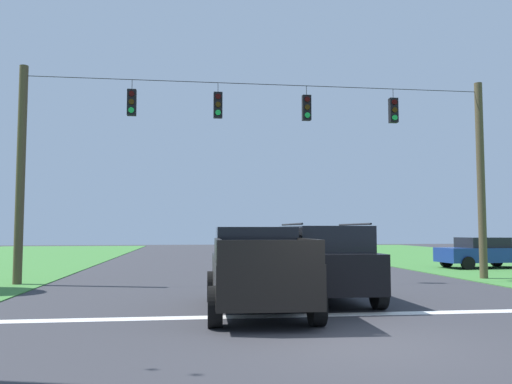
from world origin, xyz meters
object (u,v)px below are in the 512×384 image
object	(u,v)px
distant_car_crossing_white	(282,248)
pickup_truck	(257,269)
distant_car_oncoming	(483,252)
overhead_signal_span	(264,163)
suv_black	(322,261)

from	to	relation	value
distant_car_crossing_white	pickup_truck	bearing A→B (deg)	-101.93
distant_car_crossing_white	distant_car_oncoming	size ratio (longest dim) A/B	0.98
distant_car_oncoming	distant_car_crossing_white	bearing A→B (deg)	141.72
overhead_signal_span	pickup_truck	distance (m)	7.77
distant_car_crossing_white	distant_car_oncoming	world-z (taller)	same
overhead_signal_span	pickup_truck	world-z (taller)	overhead_signal_span
suv_black	distant_car_crossing_white	bearing A→B (deg)	83.27
overhead_signal_span	distant_car_oncoming	xyz separation A→B (m)	(11.62, 5.24, -3.55)
pickup_truck	distant_car_oncoming	bearing A→B (deg)	43.52
overhead_signal_span	pickup_truck	xyz separation A→B (m)	(-1.17, -6.90, -3.37)
pickup_truck	suv_black	bearing A→B (deg)	38.65
pickup_truck	distant_car_oncoming	xyz separation A→B (m)	(12.79, 12.14, -0.18)
distant_car_crossing_white	distant_car_oncoming	bearing A→B (deg)	-38.28
suv_black	distant_car_crossing_white	xyz separation A→B (m)	(2.06, 17.48, -0.27)
overhead_signal_span	distant_car_crossing_white	world-z (taller)	overhead_signal_span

